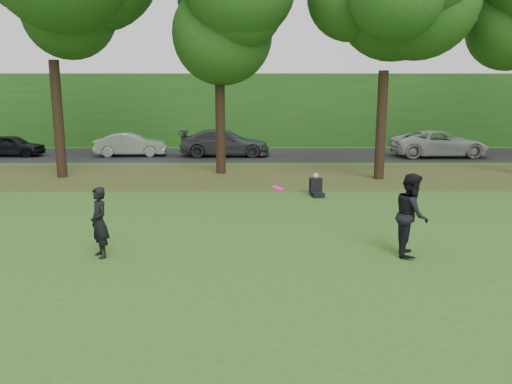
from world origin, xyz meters
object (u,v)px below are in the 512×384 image
player_right (411,215)px  player_left (99,222)px  seated_person (316,187)px  frisbee (278,188)px

player_right → player_left: bearing=104.5°
player_right → seated_person: player_right is taller
player_left → player_right: bearing=54.6°
frisbee → seated_person: size_ratio=0.35×
player_right → seated_person: (-1.33, 6.79, -0.64)m
seated_person → frisbee: bearing=-112.0°
seated_person → player_right: bearing=-86.8°
player_right → frisbee: player_right is taller
player_left → player_right: 7.11m
frisbee → seated_person: (1.74, 6.98, -1.30)m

